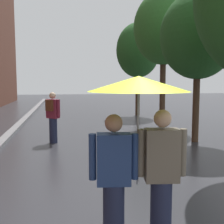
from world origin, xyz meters
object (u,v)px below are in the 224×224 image
at_px(street_tree_3, 138,51).
at_px(couple_under_umbrella, 138,133).
at_px(pedestrian_walking_midground, 53,116).
at_px(street_tree_2, 164,29).
at_px(street_tree_1, 198,36).

xyz_separation_m(street_tree_3, couple_under_umbrella, (-3.42, -13.16, -2.34)).
bearing_deg(pedestrian_walking_midground, street_tree_2, 30.51).
bearing_deg(street_tree_1, couple_under_umbrella, -121.48).
xyz_separation_m(street_tree_2, street_tree_3, (-0.07, 4.12, -0.53)).
bearing_deg(street_tree_2, street_tree_3, 90.91).
relative_size(couple_under_umbrella, pedestrian_walking_midground, 1.26).
height_order(street_tree_2, street_tree_3, street_tree_2).
xyz_separation_m(street_tree_3, pedestrian_walking_midground, (-4.65, -6.90, -2.88)).
xyz_separation_m(street_tree_1, pedestrian_walking_midground, (-4.69, 0.60, -2.59)).
height_order(street_tree_3, couple_under_umbrella, street_tree_3).
bearing_deg(pedestrian_walking_midground, couple_under_umbrella, -78.89).
bearing_deg(street_tree_1, street_tree_3, 90.27).
bearing_deg(couple_under_umbrella, pedestrian_walking_midground, 101.11).
distance_m(street_tree_1, pedestrian_walking_midground, 5.39).
distance_m(street_tree_3, pedestrian_walking_midground, 8.81).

